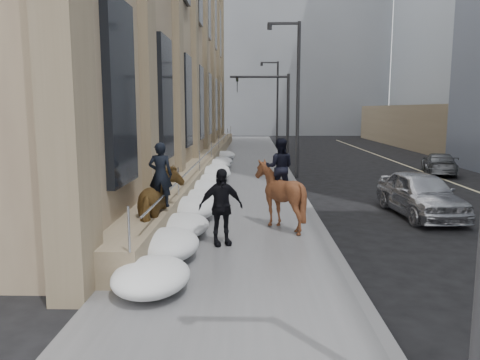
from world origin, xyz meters
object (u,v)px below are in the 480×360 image
mounted_horse_right (279,191)px  mounted_horse_left (161,203)px  car_grey (439,164)px  car_silver (420,194)px  pedestrian (221,207)px

mounted_horse_right → mounted_horse_left: bearing=30.8°
mounted_horse_left → mounted_horse_right: bearing=-157.6°
mounted_horse_right → car_grey: (9.66, 12.69, -0.63)m
mounted_horse_right → car_grey: mounted_horse_right is taller
mounted_horse_left → car_silver: 8.94m
mounted_horse_left → car_silver: bearing=-157.9°
pedestrian → car_silver: 7.67m
pedestrian → car_silver: pedestrian is taller
mounted_horse_left → car_grey: size_ratio=0.64×
car_silver → car_grey: (4.74, 10.48, -0.17)m
mounted_horse_right → pedestrian: (-1.61, -1.81, -0.10)m
mounted_horse_right → car_silver: bearing=-149.7°
pedestrian → mounted_horse_right: bearing=27.8°
pedestrian → car_silver: (6.53, 4.01, -0.36)m
pedestrian → car_grey: 18.37m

